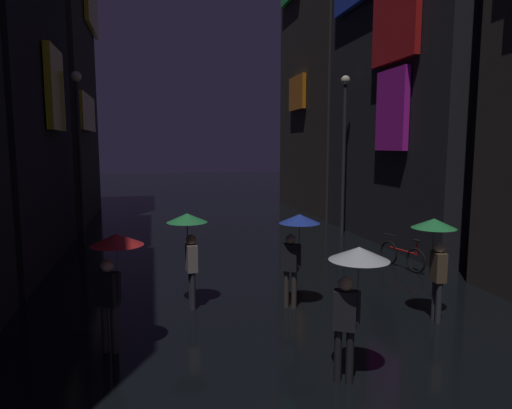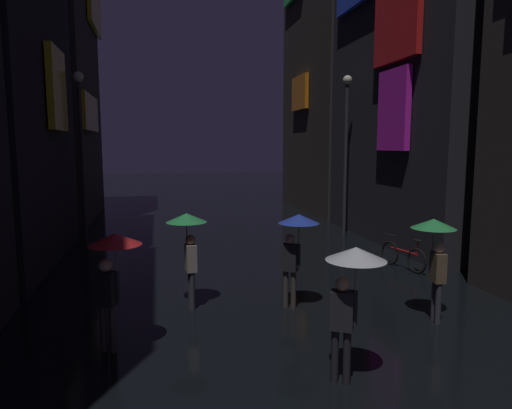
# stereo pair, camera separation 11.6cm
# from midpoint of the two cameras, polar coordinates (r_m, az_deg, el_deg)

# --- Properties ---
(building_left_far) EXTENTS (4.25, 7.76, 15.25)m
(building_left_far) POSITION_cam_midpoint_polar(r_m,az_deg,el_deg) (24.91, -24.70, 16.03)
(building_left_far) COLOR #33302D
(building_left_far) RESTS_ON ground
(building_right_mid) EXTENTS (4.25, 8.75, 13.87)m
(building_right_mid) POSITION_cam_midpoint_polar(r_m,az_deg,el_deg) (18.82, 20.85, 17.13)
(building_right_mid) COLOR #232328
(building_right_mid) RESTS_ON ground
(building_right_far) EXTENTS (4.25, 8.05, 17.68)m
(building_right_far) POSITION_cam_midpoint_polar(r_m,az_deg,el_deg) (26.77, 10.40, 18.55)
(building_right_far) COLOR #2D2826
(building_right_far) RESTS_ON ground
(pedestrian_midstreet_centre_blue) EXTENTS (0.90, 0.90, 2.12)m
(pedestrian_midstreet_centre_blue) POSITION_cam_midpoint_polar(r_m,az_deg,el_deg) (10.04, 5.33, -3.75)
(pedestrian_midstreet_centre_blue) COLOR #38332D
(pedestrian_midstreet_centre_blue) RESTS_ON ground
(pedestrian_midstreet_left_red) EXTENTS (0.90, 0.90, 2.12)m
(pedestrian_midstreet_left_red) POSITION_cam_midpoint_polar(r_m,az_deg,el_deg) (8.22, -17.14, -6.56)
(pedestrian_midstreet_left_red) COLOR #38332D
(pedestrian_midstreet_left_red) RESTS_ON ground
(pedestrian_near_crossing_clear) EXTENTS (0.90, 0.90, 2.12)m
(pedestrian_near_crossing_clear) POSITION_cam_midpoint_polar(r_m,az_deg,el_deg) (6.99, 12.30, -8.83)
(pedestrian_near_crossing_clear) COLOR black
(pedestrian_near_crossing_clear) RESTS_ON ground
(pedestrian_foreground_right_green) EXTENTS (0.90, 0.90, 2.12)m
(pedestrian_foreground_right_green) POSITION_cam_midpoint_polar(r_m,az_deg,el_deg) (10.02, 21.77, -4.27)
(pedestrian_foreground_right_green) COLOR #2D2D38
(pedestrian_foreground_right_green) RESTS_ON ground
(pedestrian_far_right_green) EXTENTS (0.90, 0.90, 2.12)m
(pedestrian_far_right_green) POSITION_cam_midpoint_polar(r_m,az_deg,el_deg) (10.18, -8.18, -3.64)
(pedestrian_far_right_green) COLOR #2D2D38
(pedestrian_far_right_green) RESTS_ON ground
(bicycle_parked_at_storefront) EXTENTS (0.48, 1.79, 0.96)m
(bicycle_parked_at_storefront) POSITION_cam_midpoint_polar(r_m,az_deg,el_deg) (14.16, 18.17, -6.12)
(bicycle_parked_at_storefront) COLOR black
(bicycle_parked_at_storefront) RESTS_ON ground
(streetlamp_right_far) EXTENTS (0.36, 0.36, 6.34)m
(streetlamp_right_far) POSITION_cam_midpoint_polar(r_m,az_deg,el_deg) (18.72, 11.37, 8.12)
(streetlamp_right_far) COLOR #2D2D33
(streetlamp_right_far) RESTS_ON ground
(streetlamp_left_far) EXTENTS (0.36, 0.36, 6.16)m
(streetlamp_left_far) POSITION_cam_midpoint_polar(r_m,az_deg,el_deg) (17.40, -20.82, 7.54)
(streetlamp_left_far) COLOR #2D2D33
(streetlamp_left_far) RESTS_ON ground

